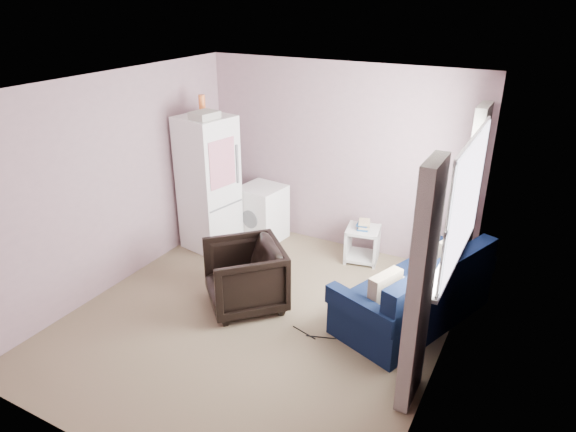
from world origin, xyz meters
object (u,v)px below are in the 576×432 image
object	(u,v)px
armchair	(245,273)
washing_machine	(262,212)
side_table	(363,242)
fridge	(209,183)
sofa	(417,296)

from	to	relation	value
armchair	washing_machine	distance (m)	1.73
washing_machine	side_table	distance (m)	1.50
fridge	sofa	bearing A→B (deg)	2.99
fridge	side_table	bearing A→B (deg)	27.14
fridge	sofa	world-z (taller)	fridge
side_table	fridge	bearing A→B (deg)	-163.78
fridge	washing_machine	world-z (taller)	fridge
armchair	side_table	bearing A→B (deg)	108.90
armchair	side_table	distance (m)	1.82
armchair	fridge	distance (m)	1.69
fridge	washing_machine	size ratio (longest dim) A/B	2.63
fridge	side_table	distance (m)	2.19
fridge	washing_machine	distance (m)	0.89
armchair	side_table	xyz separation A→B (m)	(0.78, 1.63, -0.15)
armchair	washing_machine	bearing A→B (deg)	158.83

